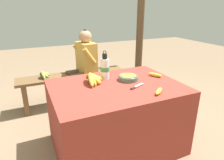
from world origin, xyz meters
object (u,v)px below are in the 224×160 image
loose_banana_front (159,91)px  wooden_bench (73,79)px  seated_vendor (83,62)px  loose_banana_side (155,75)px  support_post_far (140,21)px  serving_bowl (128,77)px  banana_bunch_ripe (92,77)px  knife (135,87)px  banana_bunch_green (44,74)px  water_bottle (105,68)px

loose_banana_front → wooden_bench: bearing=105.3°
loose_banana_front → seated_vendor: seated_vendor is taller
loose_banana_side → support_post_far: (0.58, 1.27, 0.47)m
serving_bowl → wooden_bench: size_ratio=0.13×
banana_bunch_ripe → support_post_far: support_post_far is taller
loose_banana_side → wooden_bench: (-0.64, 1.11, -0.32)m
serving_bowl → wooden_bench: bearing=106.8°
knife → wooden_bench: bearing=78.1°
serving_bowl → knife: size_ratio=1.12×
banana_bunch_ripe → banana_bunch_green: bearing=109.8°
seated_vendor → wooden_bench: bearing=-21.7°
banana_bunch_ripe → water_bottle: bearing=25.4°
water_bottle → banana_bunch_green: (-0.53, 0.95, -0.28)m
loose_banana_front → wooden_bench: size_ratio=0.09×
banana_bunch_ripe → loose_banana_front: size_ratio=1.98×
water_bottle → banana_bunch_green: bearing=119.3°
support_post_far → water_bottle: bearing=-134.7°
knife → wooden_bench: 1.36m
loose_banana_side → wooden_bench: 1.32m
knife → serving_bowl: bearing=54.8°
serving_bowl → support_post_far: (0.89, 1.24, 0.46)m
water_bottle → loose_banana_side: (0.51, -0.17, -0.09)m
water_bottle → banana_bunch_green: 1.12m
water_bottle → loose_banana_front: 0.62m
banana_bunch_green → support_post_far: bearing=5.5°
banana_bunch_ripe → serving_bowl: banana_bunch_ripe is taller
water_bottle → banana_bunch_ripe: bearing=-154.6°
wooden_bench → water_bottle: bearing=-82.3°
seated_vendor → support_post_far: (1.06, 0.20, 0.53)m
seated_vendor → support_post_far: support_post_far is taller
serving_bowl → banana_bunch_green: bearing=123.9°
loose_banana_front → knife: (-0.12, 0.19, -0.01)m
seated_vendor → support_post_far: size_ratio=0.47×
water_bottle → support_post_far: (1.09, 1.10, 0.37)m
serving_bowl → banana_bunch_green: 1.32m
seated_vendor → banana_bunch_ripe: bearing=71.1°
support_post_far → seated_vendor: bearing=-169.3°
support_post_far → serving_bowl: bearing=-125.6°
water_bottle → wooden_bench: bearing=97.7°
knife → loose_banana_front: bearing=-81.9°
water_bottle → loose_banana_front: water_bottle is taller
loose_banana_front → banana_bunch_ripe: bearing=133.5°
loose_banana_side → knife: bearing=-152.3°
banana_bunch_ripe → knife: (0.32, -0.28, -0.05)m
serving_bowl → support_post_far: size_ratio=0.09×
wooden_bench → support_post_far: (1.22, 0.16, 0.79)m
knife → banana_bunch_green: 1.48m
banana_bunch_ripe → knife: 0.43m
seated_vendor → water_bottle: bearing=80.3°
loose_banana_front → loose_banana_side: (0.23, 0.38, 0.00)m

